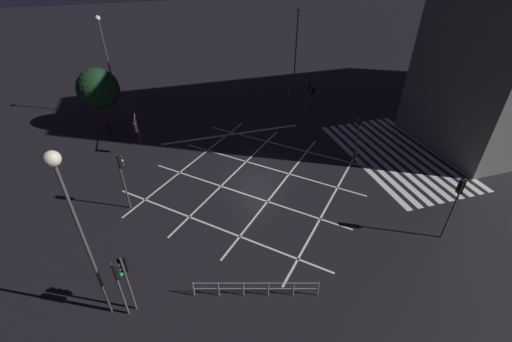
{
  "coord_description": "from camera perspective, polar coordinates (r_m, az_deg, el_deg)",
  "views": [
    {
      "loc": [
        -20.9,
        6.43,
        15.63
      ],
      "look_at": [
        0.0,
        0.0,
        0.84
      ],
      "focal_mm": 24.0,
      "sensor_mm": 36.0,
      "label": 1
    }
  ],
  "objects": [
    {
      "name": "street_lamp_far",
      "position": [
        37.98,
        -23.78,
        17.77
      ],
      "size": [
        0.49,
        0.49,
        9.93
      ],
      "color": "#424244",
      "rests_on": "ground_plane"
    },
    {
      "name": "street_tree_near",
      "position": [
        36.59,
        -24.8,
        12.26
      ],
      "size": [
        3.91,
        3.91,
        5.85
      ],
      "color": "#473323",
      "rests_on": "ground_plane"
    },
    {
      "name": "traffic_light_sw_cross",
      "position": [
        23.1,
        30.42,
        -3.83
      ],
      "size": [
        0.36,
        0.39,
        4.52
      ],
      "rotation": [
        0.0,
        0.0,
        1.57
      ],
      "color": "#424244",
      "rests_on": "ground_plane"
    },
    {
      "name": "traffic_light_nw_main",
      "position": [
        17.87,
        -20.98,
        -15.5
      ],
      "size": [
        0.39,
        0.36,
        3.73
      ],
      "color": "#424244",
      "rests_on": "ground_plane"
    },
    {
      "name": "traffic_light_se_cross",
      "position": [
        35.68,
        8.79,
        12.77
      ],
      "size": [
        0.36,
        0.39,
        4.06
      ],
      "rotation": [
        0.0,
        0.0,
        1.57
      ],
      "color": "#424244",
      "rests_on": "ground_plane"
    },
    {
      "name": "ground_plane",
      "position": [
        26.88,
        0.0,
        -1.49
      ],
      "size": [
        200.0,
        200.0,
        0.0
      ],
      "primitive_type": "plane",
      "color": "black"
    },
    {
      "name": "traffic_light_ne_main",
      "position": [
        31.23,
        -19.35,
        7.08
      ],
      "size": [
        2.41,
        0.36,
        3.33
      ],
      "rotation": [
        0.0,
        0.0,
        3.14
      ],
      "color": "#424244",
      "rests_on": "ground_plane"
    },
    {
      "name": "street_lamp_east",
      "position": [
        41.77,
        6.74,
        20.7
      ],
      "size": [
        0.44,
        0.44,
        9.57
      ],
      "color": "#424244",
      "rests_on": "ground_plane"
    },
    {
      "name": "traffic_light_se_main",
      "position": [
        36.46,
        9.49,
        12.28
      ],
      "size": [
        0.39,
        0.36,
        3.31
      ],
      "rotation": [
        0.0,
        0.0,
        3.14
      ],
      "color": "#424244",
      "rests_on": "ground_plane"
    },
    {
      "name": "traffic_light_median_south",
      "position": [
        29.14,
        16.64,
        6.93
      ],
      "size": [
        0.36,
        0.39,
        4.24
      ],
      "rotation": [
        0.0,
        0.0,
        1.57
      ],
      "color": "#424244",
      "rests_on": "ground_plane"
    },
    {
      "name": "road_markings",
      "position": [
        30.76,
        16.66,
        1.96
      ],
      "size": [
        20.12,
        26.72,
        0.01
      ],
      "color": "silver",
      "rests_on": "ground_plane"
    },
    {
      "name": "pedestrian_railing",
      "position": [
        18.76,
        -0.0,
        -18.84
      ],
      "size": [
        1.97,
        6.28,
        1.05
      ],
      "rotation": [
        0.0,
        0.0,
        -1.87
      ],
      "color": "#9EA0A5",
      "rests_on": "ground_plane"
    },
    {
      "name": "street_lamp_west",
      "position": [
        15.3,
        -28.75,
        -4.44
      ],
      "size": [
        0.62,
        0.62,
        9.43
      ],
      "color": "#424244",
      "rests_on": "ground_plane"
    },
    {
      "name": "traffic_light_nw_cross",
      "position": [
        17.76,
        -21.89,
        -16.32
      ],
      "size": [
        0.36,
        0.39,
        3.68
      ],
      "rotation": [
        0.0,
        0.0,
        -1.57
      ],
      "color": "#424244",
      "rests_on": "ground_plane"
    },
    {
      "name": "traffic_light_median_north",
      "position": [
        24.04,
        -21.41,
        0.03
      ],
      "size": [
        0.36,
        0.39,
        4.36
      ],
      "rotation": [
        0.0,
        0.0,
        -1.57
      ],
      "color": "#424244",
      "rests_on": "ground_plane"
    }
  ]
}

